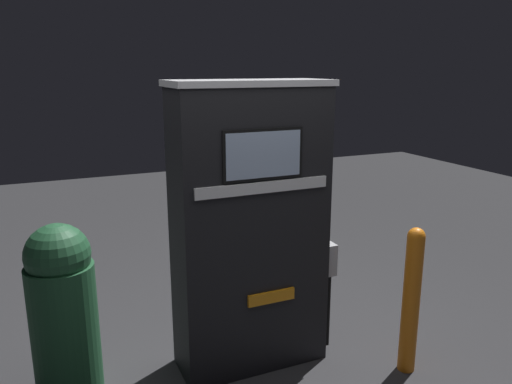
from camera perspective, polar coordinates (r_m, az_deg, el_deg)
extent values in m
plane|color=#2D2D30|center=(3.63, 0.71, -20.12)|extent=(14.00, 14.00, 0.00)
cube|color=black|center=(3.54, -0.69, -11.44)|extent=(1.01, 0.42, 1.03)
cube|color=black|center=(3.24, -0.74, 4.11)|extent=(1.01, 0.42, 0.89)
cube|color=#B7B7BC|center=(3.20, -0.77, 12.37)|extent=(1.04, 0.45, 0.04)
cube|color=black|center=(3.04, 0.84, 4.29)|extent=(0.53, 0.01, 0.32)
cube|color=#9EB2D1|center=(3.04, 0.89, 4.27)|extent=(0.49, 0.01, 0.28)
cube|color=silver|center=(3.08, 0.86, 0.53)|extent=(0.89, 0.02, 0.07)
cube|color=orange|center=(3.36, 1.77, -11.93)|extent=(0.33, 0.02, 0.08)
cube|color=#B7B7BC|center=(3.62, 7.91, -7.39)|extent=(0.09, 0.19, 0.23)
cylinder|color=black|center=(3.74, 8.22, -13.24)|extent=(0.03, 0.03, 0.55)
cylinder|color=orange|center=(3.60, 17.27, -12.21)|extent=(0.12, 0.12, 0.97)
sphere|color=orange|center=(3.42, 17.86, -4.85)|extent=(0.12, 0.12, 0.12)
cylinder|color=#1E4C2D|center=(3.47, -20.96, -14.55)|extent=(0.41, 0.41, 0.87)
sphere|color=#1E4C2D|center=(3.26, -21.73, -6.74)|extent=(0.39, 0.39, 0.39)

